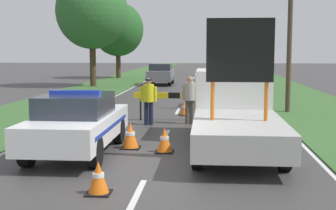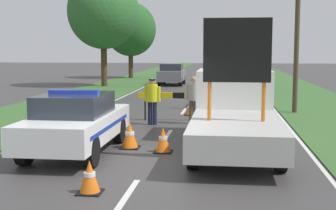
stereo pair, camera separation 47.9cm
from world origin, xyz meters
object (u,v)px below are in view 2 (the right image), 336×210
traffic_cone_near_truck (163,140)px  queued_car_wagon_maroon (232,79)px  police_car (76,122)px  utility_pole (297,30)px  road_barrier (173,98)px  police_officer (152,97)px  work_truck (234,109)px  queued_car_van_white (231,88)px  traffic_cone_centre_front (130,135)px  queued_car_suv_grey (172,74)px  traffic_cone_lane_edge (112,107)px  roadside_tree_near_left (131,29)px  roadside_tree_near_right (103,12)px  traffic_cone_near_police (90,177)px  pedestrian_civilian (194,96)px  traffic_cone_behind_barrier (190,108)px

traffic_cone_near_truck → queued_car_wagon_maroon: size_ratio=0.14×
police_car → utility_pole: utility_pole is taller
road_barrier → police_officer: size_ratio=1.59×
work_truck → queued_car_van_white: work_truck is taller
traffic_cone_centre_front → traffic_cone_near_truck: bearing=-22.7°
queued_car_suv_grey → traffic_cone_lane_edge: bearing=88.0°
traffic_cone_near_truck → queued_car_wagon_maroon: 16.64m
work_truck → roadside_tree_near_left: roadside_tree_near_left is taller
traffic_cone_centre_front → traffic_cone_near_truck: 1.03m
queued_car_van_white → queued_car_wagon_maroon: queued_car_van_white is taller
roadside_tree_near_right → traffic_cone_near_police: bearing=-75.9°
queued_car_van_white → traffic_cone_near_truck: bearing=79.3°
queued_car_van_white → queued_car_suv_grey: bearing=-72.1°
police_officer → roadside_tree_near_left: bearing=-76.8°
queued_car_van_white → roadside_tree_near_right: 14.77m
traffic_cone_near_police → traffic_cone_lane_edge: bearing=101.5°
utility_pole → road_barrier: bearing=-150.9°
police_car → traffic_cone_centre_front: size_ratio=6.54×
traffic_cone_near_truck → roadside_tree_near_right: 22.45m
roadside_tree_near_left → traffic_cone_lane_edge: bearing=-80.3°
traffic_cone_lane_edge → queued_car_suv_grey: (0.56, 16.33, 0.49)m
traffic_cone_centre_front → roadside_tree_near_left: 30.84m
work_truck → roadside_tree_near_left: bearing=-76.6°
road_barrier → pedestrian_civilian: size_ratio=1.54×
traffic_cone_behind_barrier → utility_pole: utility_pole is taller
road_barrier → queued_car_suv_grey: size_ratio=0.66×
traffic_cone_near_police → traffic_cone_behind_barrier: (1.04, 10.42, -0.02)m
work_truck → road_barrier: (-2.17, 4.31, -0.15)m
traffic_cone_near_police → queued_car_wagon_maroon: queued_car_wagon_maroon is taller
traffic_cone_centre_front → police_car: bearing=-148.6°
police_officer → roadside_tree_near_right: size_ratio=0.21×
queued_car_wagon_maroon → traffic_cone_near_police: bearing=82.0°
police_officer → traffic_cone_centre_front: size_ratio=2.32×
police_car → work_truck: bearing=18.6°
queued_car_wagon_maroon → utility_pole: size_ratio=0.69×
queued_car_van_white → roadside_tree_near_left: size_ratio=0.57×
queued_car_wagon_maroon → road_barrier: bearing=78.3°
roadside_tree_near_right → traffic_cone_near_truck: bearing=-71.4°
pedestrian_civilian → queued_car_wagon_maroon: 11.94m
road_barrier → traffic_cone_lane_edge: size_ratio=4.03×
road_barrier → police_car: bearing=-108.3°
queued_car_suv_grey → pedestrian_civilian: bearing=98.9°
queued_car_van_white → pedestrian_civilian: bearing=74.9°
traffic_cone_centre_front → queued_car_suv_grey: bearing=93.6°
police_car → traffic_cone_behind_barrier: size_ratio=8.02×
pedestrian_civilian → traffic_cone_behind_barrier: 2.31m
traffic_cone_behind_barrier → roadside_tree_near_left: 24.93m
queued_car_van_white → queued_car_suv_grey: 13.74m
roadside_tree_near_left → queued_car_wagon_maroon: bearing=-57.1°
traffic_cone_centre_front → queued_car_suv_grey: queued_car_suv_grey is taller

